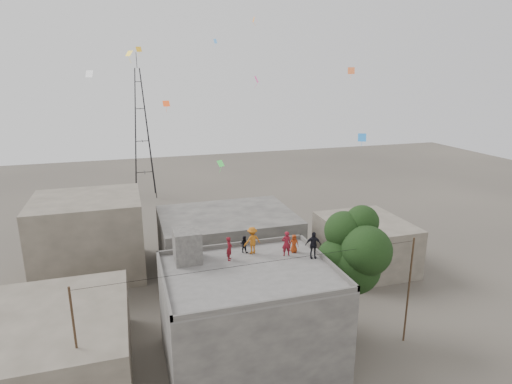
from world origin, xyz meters
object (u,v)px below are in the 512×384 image
Objects in this scene: stair_head_box at (187,246)px; tree at (355,253)px; person_red_adult at (286,244)px; person_dark_adult at (313,245)px; transmission_tower at (142,134)px.

tree is at bearing -10.74° from stair_head_box.
tree is at bearing 174.30° from person_red_adult.
tree is (10.57, -2.00, -1.00)m from stair_head_box.
person_red_adult is at bearing 161.06° from person_dark_adult.
transmission_tower reaches higher than person_red_adult.
person_dark_adult is at bearing 157.15° from person_red_adult.
person_dark_adult is (7.60, -1.87, -0.13)m from stair_head_box.
person_red_adult is 1.69m from person_dark_adult.
person_red_adult is at bearing 167.71° from tree.
transmission_tower is 12.21× the size of person_red_adult.
stair_head_box reaches higher than person_red_adult.
stair_head_box is 0.10× the size of transmission_tower.
person_dark_adult is at bearing -13.81° from stair_head_box.
stair_head_box is 37.46m from transmission_tower.
person_dark_adult is (8.40, -39.27, -2.10)m from transmission_tower.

